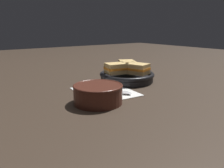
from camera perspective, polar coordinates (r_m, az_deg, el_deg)
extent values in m
plane|color=#382B21|center=(0.82, -0.18, -2.56)|extent=(4.00, 4.00, 0.00)
cube|color=white|center=(0.85, -1.86, -1.92)|extent=(0.25, 0.22, 0.00)
cylinder|color=#4C2319|center=(0.72, -3.66, -2.66)|extent=(0.16, 0.16, 0.06)
cylinder|color=#DB5B1E|center=(0.71, -3.68, -1.32)|extent=(0.14, 0.14, 0.01)
torus|color=#4C2319|center=(0.71, -3.70, -0.47)|extent=(0.16, 0.16, 0.01)
cube|color=silver|center=(0.86, -1.87, -1.28)|extent=(0.12, 0.05, 0.01)
ellipsoid|color=silver|center=(0.81, 3.30, -2.23)|extent=(0.06, 0.05, 0.01)
cylinder|color=black|center=(1.01, 3.88, 1.40)|extent=(0.24, 0.24, 0.02)
torus|color=black|center=(1.01, 3.90, 2.56)|extent=(0.25, 0.25, 0.02)
cube|color=#DBB26B|center=(0.98, 6.63, 3.20)|extent=(0.11, 0.10, 0.02)
cube|color=orange|center=(0.98, 6.66, 4.00)|extent=(0.11, 0.10, 0.01)
cube|color=#DBB26B|center=(0.97, 6.68, 4.81)|extent=(0.11, 0.10, 0.02)
cube|color=#DBB26B|center=(1.06, 4.00, 4.12)|extent=(0.11, 0.10, 0.02)
cube|color=orange|center=(1.06, 4.01, 4.87)|extent=(0.12, 0.11, 0.01)
cube|color=#DBB26B|center=(1.05, 4.02, 5.62)|extent=(0.11, 0.10, 0.02)
cube|color=#DBB26B|center=(0.98, 1.13, 3.32)|extent=(0.09, 0.10, 0.02)
cube|color=orange|center=(0.98, 1.14, 4.12)|extent=(0.09, 0.11, 0.01)
cube|color=#DBB26B|center=(0.98, 1.14, 4.93)|extent=(0.09, 0.10, 0.02)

